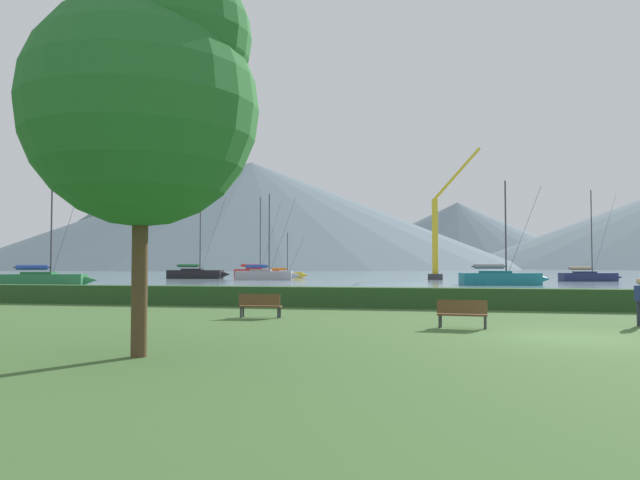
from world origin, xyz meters
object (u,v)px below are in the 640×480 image
object	(u,v)px
sailboat_slip_7	(501,278)
park_tree	(149,95)
sailboat_slip_9	(257,272)
park_bench_under_tree	(260,304)
dock_crane	(438,241)
sailboat_slip_6	(45,279)
sailboat_slip_4	(589,276)
sailboat_slip_2	(196,273)
sailboat_slip_0	(265,274)
park_bench_near_path	(462,312)
person_seated_viewer	(640,298)
sailboat_slip_5	(285,274)

from	to	relation	value
sailboat_slip_7	park_tree	distance (m)	53.38
sailboat_slip_9	park_bench_under_tree	bearing A→B (deg)	-92.26
park_tree	dock_crane	bearing A→B (deg)	85.56
sailboat_slip_6	dock_crane	xyz separation A→B (m)	(36.28, 34.18, 4.55)
sailboat_slip_6	park_tree	bearing A→B (deg)	-70.02
sailboat_slip_6	sailboat_slip_4	bearing A→B (deg)	10.20
sailboat_slip_2	sailboat_slip_9	distance (m)	19.29
sailboat_slip_2	dock_crane	bearing A→B (deg)	-6.48
sailboat_slip_0	sailboat_slip_9	bearing A→B (deg)	101.07
sailboat_slip_6	park_bench_near_path	world-z (taller)	sailboat_slip_6
person_seated_viewer	dock_crane	size ratio (longest dim) A/B	0.09
sailboat_slip_6	sailboat_slip_9	bearing A→B (deg)	66.56
sailboat_slip_7	sailboat_slip_4	bearing A→B (deg)	43.76
park_bench_near_path	park_tree	size ratio (longest dim) A/B	0.18
sailboat_slip_2	park_bench_near_path	size ratio (longest dim) A/B	7.52
park_tree	sailboat_slip_6	bearing A→B (deg)	128.40
sailboat_slip_5	dock_crane	distance (m)	24.48
sailboat_slip_2	park_tree	distance (m)	77.75
sailboat_slip_9	person_seated_viewer	distance (m)	90.02
park_tree	sailboat_slip_0	bearing A→B (deg)	104.52
dock_crane	sailboat_slip_0	bearing A→B (deg)	-164.50
person_seated_viewer	sailboat_slip_9	bearing A→B (deg)	103.56
sailboat_slip_5	park_tree	world-z (taller)	park_tree
sailboat_slip_0	park_tree	size ratio (longest dim) A/B	1.27
sailboat_slip_4	park_tree	distance (m)	72.93
sailboat_slip_4	park_tree	size ratio (longest dim) A/B	1.25
sailboat_slip_2	sailboat_slip_6	size ratio (longest dim) A/B	0.93
park_bench_near_path	sailboat_slip_7	bearing A→B (deg)	89.39
sailboat_slip_0	sailboat_slip_4	distance (m)	41.49
sailboat_slip_7	sailboat_slip_6	bearing A→B (deg)	-173.95
park_bench_under_tree	person_seated_viewer	distance (m)	13.78
sailboat_slip_6	sailboat_slip_9	world-z (taller)	sailboat_slip_9
sailboat_slip_9	dock_crane	world-z (taller)	dock_crane
sailboat_slip_7	person_seated_viewer	bearing A→B (deg)	-99.45
person_seated_viewer	dock_crane	distance (m)	63.63
sailboat_slip_0	park_bench_near_path	distance (m)	63.58
sailboat_slip_6	person_seated_viewer	xyz separation A→B (m)	(43.91, -28.84, 0.23)
sailboat_slip_6	park_bench_near_path	size ratio (longest dim) A/B	8.08
sailboat_slip_9	park_bench_near_path	bearing A→B (deg)	-88.01
sailboat_slip_6	sailboat_slip_7	bearing A→B (deg)	-1.49
sailboat_slip_9	sailboat_slip_0	bearing A→B (deg)	-89.92
sailboat_slip_0	sailboat_slip_2	world-z (taller)	sailboat_slip_2
sailboat_slip_0	sailboat_slip_4	size ratio (longest dim) A/B	1.02
sailboat_slip_2	sailboat_slip_4	distance (m)	53.74
sailboat_slip_7	park_tree	xyz separation A→B (m)	(-12.23, -51.69, 5.33)
sailboat_slip_7	person_seated_viewer	xyz separation A→B (m)	(1.05, -41.89, 0.23)
sailboat_slip_7	park_tree	size ratio (longest dim) A/B	1.17
sailboat_slip_7	park_bench_near_path	size ratio (longest dim) A/B	6.43
park_bench_near_path	person_seated_viewer	bearing A→B (deg)	24.10
sailboat_slip_9	park_bench_under_tree	distance (m)	84.39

